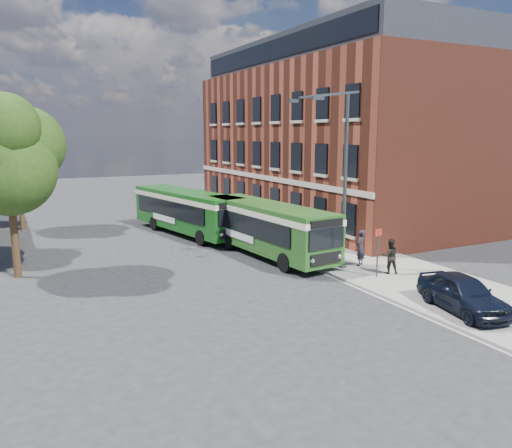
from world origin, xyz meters
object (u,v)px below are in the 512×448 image
bus_front (267,224)px  parked_car (463,293)px  street_lamp (339,178)px  bus_rear (187,208)px

bus_front → parked_car: bearing=-79.1°
street_lamp → bus_rear: 13.41m
street_lamp → parked_car: size_ratio=2.10×
bus_rear → parked_car: bearing=-77.6°
parked_car → street_lamp: bearing=107.1°
bus_front → parked_car: 12.16m
street_lamp → parked_car: (0.66, -7.34, -3.91)m
street_lamp → bus_rear: bearing=106.5°
street_lamp → bus_front: 5.67m
bus_front → bus_rear: (-2.08, 7.98, 0.00)m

